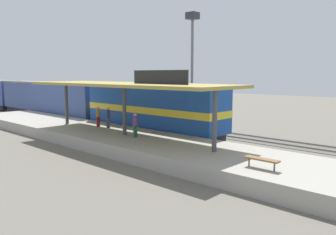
{
  "coord_description": "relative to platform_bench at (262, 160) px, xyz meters",
  "views": [
    {
      "loc": [
        -20.4,
        -19.06,
        5.35
      ],
      "look_at": [
        -1.38,
        -1.37,
        2.0
      ],
      "focal_mm": 36.15,
      "sensor_mm": 36.0,
      "label": 1
    }
  ],
  "objects": [
    {
      "name": "person_walking",
      "position": [
        1.23,
        10.33,
        0.51
      ],
      "size": [
        0.34,
        0.34,
        1.71
      ],
      "color": "#23603D",
      "rests_on": "platform"
    },
    {
      "name": "platform_bench",
      "position": [
        0.0,
        0.0,
        0.0
      ],
      "size": [
        0.44,
        1.7,
        0.5
      ],
      "color": "#333338",
      "rests_on": "platform"
    },
    {
      "name": "person_waiting",
      "position": [
        2.55,
        15.21,
        0.51
      ],
      "size": [
        0.34,
        0.34,
        1.71
      ],
      "color": "#4C4C51",
      "rests_on": "platform"
    },
    {
      "name": "passenger_carriage_front",
      "position": [
        6.0,
        31.53,
        0.97
      ],
      "size": [
        2.9,
        20.0,
        4.24
      ],
      "color": "#28282D",
      "rests_on": "track_near"
    },
    {
      "name": "person_boarding",
      "position": [
        2.39,
        16.37,
        0.51
      ],
      "size": [
        0.34,
        0.34,
        1.71
      ],
      "color": "maroon",
      "rests_on": "platform"
    },
    {
      "name": "track_far",
      "position": [
        10.6,
        11.7,
        -1.31
      ],
      "size": [
        3.2,
        110.0,
        0.16
      ],
      "color": "#565249",
      "rests_on": "ground"
    },
    {
      "name": "platform",
      "position": [
        1.4,
        11.7,
        -0.89
      ],
      "size": [
        6.0,
        44.0,
        0.9
      ],
      "primitive_type": "cube",
      "color": "#9E998E",
      "rests_on": "ground"
    },
    {
      "name": "ground_plane",
      "position": [
        8.0,
        11.7,
        -1.34
      ],
      "size": [
        120.0,
        120.0,
        0.0
      ],
      "primitive_type": "plane",
      "color": "#666056"
    },
    {
      "name": "station_canopy",
      "position": [
        1.4,
        11.61,
        3.19
      ],
      "size": [
        5.2,
        18.0,
        4.7
      ],
      "color": "#47474C",
      "rests_on": "platform"
    },
    {
      "name": "locomotive",
      "position": [
        6.0,
        13.53,
        1.07
      ],
      "size": [
        2.93,
        14.43,
        4.44
      ],
      "color": "#28282D",
      "rests_on": "track_near"
    },
    {
      "name": "light_mast",
      "position": [
        13.8,
        15.39,
        7.05
      ],
      "size": [
        1.1,
        1.1,
        11.7
      ],
      "color": "slate",
      "rests_on": "ground"
    },
    {
      "name": "track_near",
      "position": [
        6.0,
        11.7,
        -1.31
      ],
      "size": [
        3.2,
        110.0,
        0.16
      ],
      "color": "#565249",
      "rests_on": "ground"
    }
  ]
}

